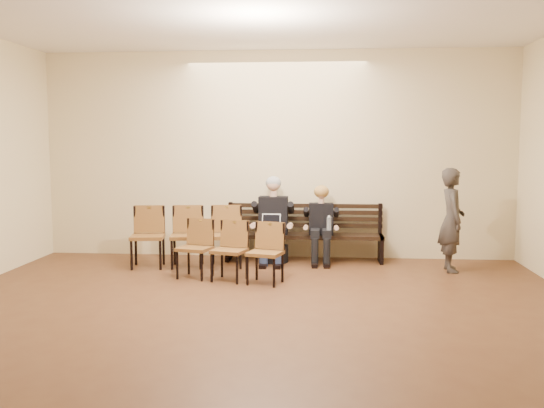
% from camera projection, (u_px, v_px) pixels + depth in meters
% --- Properties ---
extents(ground, '(10.00, 10.00, 0.00)m').
position_uv_depth(ground, '(233.00, 360.00, 5.51)').
color(ground, brown).
rests_on(ground, ground).
extents(room_walls, '(8.02, 10.01, 3.51)m').
position_uv_depth(room_walls, '(243.00, 86.00, 6.03)').
color(room_walls, beige).
rests_on(room_walls, ground).
extents(bench, '(2.60, 0.90, 0.45)m').
position_uv_depth(bench, '(304.00, 247.00, 10.06)').
color(bench, black).
rests_on(bench, ground).
extents(seated_man, '(0.59, 0.82, 1.42)m').
position_uv_depth(seated_man, '(273.00, 219.00, 9.93)').
color(seated_man, black).
rests_on(seated_man, ground).
extents(seated_woman, '(0.49, 0.68, 1.14)m').
position_uv_depth(seated_woman, '(321.00, 228.00, 9.88)').
color(seated_woman, black).
rests_on(seated_woman, ground).
extents(laptop, '(0.33, 0.28, 0.22)m').
position_uv_depth(laptop, '(271.00, 230.00, 9.74)').
color(laptop, '#B5B4B9').
rests_on(laptop, bench).
extents(water_bottle, '(0.08, 0.08, 0.24)m').
position_uv_depth(water_bottle, '(329.00, 230.00, 9.65)').
color(water_bottle, silver).
rests_on(water_bottle, bench).
extents(bag, '(0.47, 0.39, 0.30)m').
position_uv_depth(bag, '(273.00, 254.00, 9.89)').
color(bag, black).
rests_on(bag, ground).
extents(passerby, '(0.45, 0.67, 1.82)m').
position_uv_depth(passerby, '(452.00, 212.00, 9.20)').
color(passerby, '#36302C').
rests_on(passerby, ground).
extents(chair_row_front, '(1.80, 0.77, 0.97)m').
position_uv_depth(chair_row_front, '(187.00, 237.00, 9.54)').
color(chair_row_front, brown).
rests_on(chair_row_front, ground).
extents(chair_row_back, '(1.61, 0.85, 0.86)m').
position_uv_depth(chair_row_back, '(229.00, 251.00, 8.61)').
color(chair_row_back, brown).
rests_on(chair_row_back, ground).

